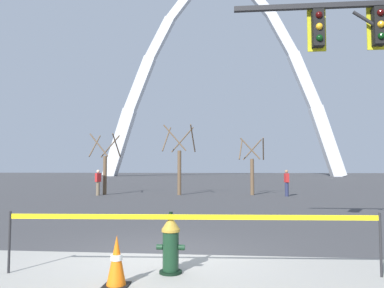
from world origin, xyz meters
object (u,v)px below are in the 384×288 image
pedestrian_standing_center (98,182)px  fire_hydrant (171,244)px  pedestrian_walking_left (287,183)px  traffic_cone_by_hydrant (116,261)px  monument_arch (220,86)px

pedestrian_standing_center → fire_hydrant: bearing=-66.7°
fire_hydrant → pedestrian_walking_left: (4.48, 16.74, 0.35)m
traffic_cone_by_hydrant → monument_arch: 72.92m
fire_hydrant → pedestrian_standing_center: pedestrian_standing_center is taller
monument_arch → pedestrian_standing_center: monument_arch is taller
traffic_cone_by_hydrant → pedestrian_standing_center: pedestrian_standing_center is taller
traffic_cone_by_hydrant → monument_arch: size_ratio=0.01×
traffic_cone_by_hydrant → pedestrian_standing_center: bearing=110.5°
pedestrian_walking_left → traffic_cone_by_hydrant: bearing=-106.5°
fire_hydrant → monument_arch: size_ratio=0.02×
traffic_cone_by_hydrant → pedestrian_standing_center: (-6.41, 17.16, 0.46)m
fire_hydrant → pedestrian_walking_left: bearing=75.0°
monument_arch → pedestrian_walking_left: bearing=-84.8°
fire_hydrant → traffic_cone_by_hydrant: size_ratio=1.36×
fire_hydrant → pedestrian_walking_left: pedestrian_walking_left is taller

